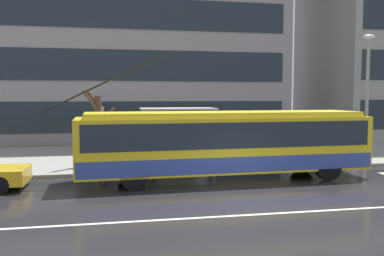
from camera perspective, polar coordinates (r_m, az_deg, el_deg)
The scene contains 11 objects.
ground_plane at distance 13.42m, azimuth 9.55°, elevation -10.18°, with size 160.00×160.00×0.00m, color #262428.
sidewalk_slab at distance 23.20m, azimuth 0.55°, elevation -3.72°, with size 80.00×10.00×0.14m, color gray.
lane_centre_line at distance 12.34m, azimuth 11.55°, elevation -11.50°, with size 72.00×0.14×0.01m, color silver.
trolleybus at distance 16.61m, azimuth 4.64°, elevation -1.96°, with size 12.91×2.92×5.05m.
bus_shelter at distance 19.79m, azimuth -2.09°, elevation 0.92°, with size 3.50×1.84×2.67m.
pedestrian_at_shelter at distance 20.41m, azimuth -8.92°, elevation -0.19°, with size 1.53×1.53×1.95m.
pedestrian_approaching_curb at distance 19.40m, azimuth -11.93°, elevation -2.37°, with size 0.47×0.47×1.62m.
pedestrian_walking_past at distance 18.28m, azimuth -5.26°, elevation -0.56°, with size 1.40×1.40×2.00m.
street_lamp at distance 21.94m, azimuth 23.11°, elevation 5.33°, with size 0.60×0.32×6.21m.
street_tree_bare at distance 19.68m, azimuth -12.86°, elevation 0.34°, with size 1.52×1.59×3.56m.
office_tower_corner_left at distance 35.83m, azimuth -11.13°, elevation 16.41°, with size 26.56×12.79×21.66m.
Camera 1 is at (-4.59, -12.15, 3.38)m, focal length 38.53 mm.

